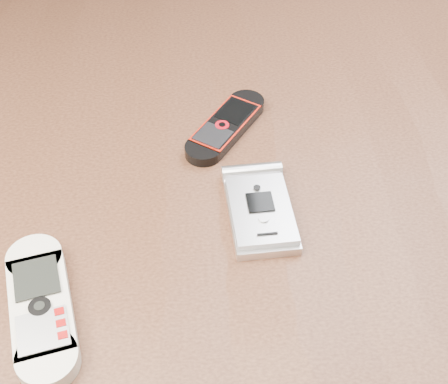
% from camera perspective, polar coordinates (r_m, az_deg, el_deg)
% --- Properties ---
extents(table, '(1.20, 0.80, 0.75)m').
position_cam_1_polar(table, '(0.68, -0.42, -6.80)').
color(table, black).
rests_on(table, ground).
extents(nokia_white, '(0.08, 0.15, 0.02)m').
position_cam_1_polar(nokia_white, '(0.53, -16.39, -10.02)').
color(nokia_white, silver).
rests_on(nokia_white, table).
extents(nokia_black_red, '(0.11, 0.13, 0.01)m').
position_cam_1_polar(nokia_black_red, '(0.67, 0.17, 6.07)').
color(nokia_black_red, black).
rests_on(nokia_black_red, table).
extents(motorola_razr, '(0.07, 0.12, 0.02)m').
position_cam_1_polar(motorola_razr, '(0.58, 3.35, -1.65)').
color(motorola_razr, silver).
rests_on(motorola_razr, table).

